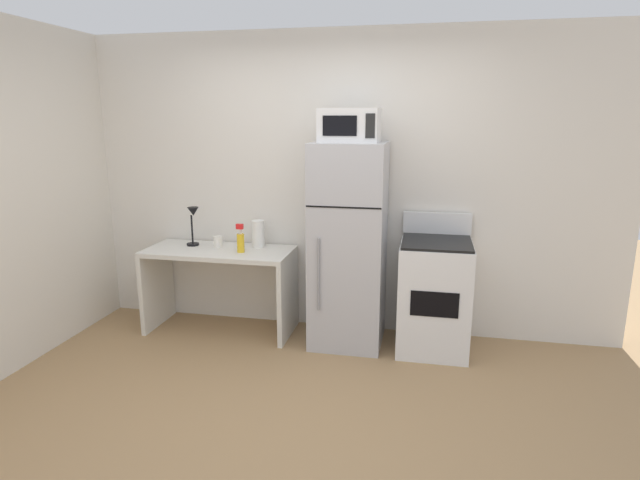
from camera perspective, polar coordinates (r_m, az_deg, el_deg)
The scene contains 10 objects.
ground_plane at distance 3.48m, azimuth -4.50°, elevation -19.44°, with size 12.00×12.00×0.00m, color #9E7A51.
wall_back_white at distance 4.62m, azimuth 1.12°, elevation 6.08°, with size 5.00×0.10×2.60m, color silver.
desk at distance 4.71m, azimuth -10.90°, elevation -3.56°, with size 1.29×0.57×0.75m.
desk_lamp at distance 4.78m, azimuth -13.72°, elevation 2.18°, with size 0.14×0.12×0.35m.
paper_towel_roll at distance 4.66m, azimuth -6.77°, elevation 0.68°, with size 0.11×0.11×0.24m, color white.
spray_bottle at distance 4.50m, azimuth -8.69°, elevation -0.11°, with size 0.06×0.06×0.25m.
coffee_mug at distance 4.74m, azimuth -11.10°, elevation -0.17°, with size 0.08×0.08×0.10m, color white.
refrigerator at distance 4.31m, azimuth 3.14°, elevation -0.63°, with size 0.59×0.61×1.69m.
microwave at distance 4.17m, azimuth 3.27°, elevation 12.41°, with size 0.46×0.35×0.26m.
oven_range at distance 4.37m, azimuth 12.37°, elevation -5.89°, with size 0.56×0.61×1.10m.
Camera 1 is at (0.85, -2.80, 1.88)m, focal length 29.25 mm.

